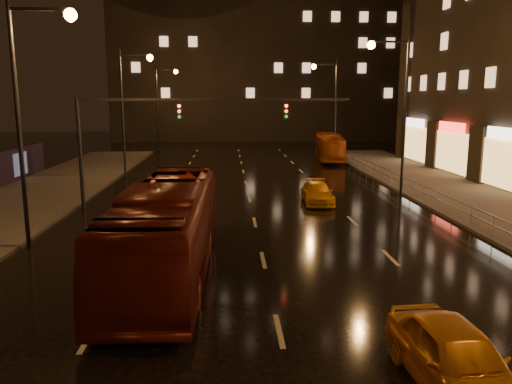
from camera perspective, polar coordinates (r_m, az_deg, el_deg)
ground at (r=29.09m, az=-0.58°, el=-1.58°), size 140.00×140.00×0.00m
building_distant at (r=81.46m, az=0.54°, el=18.95°), size 44.00×16.00×36.00m
traffic_signal at (r=28.69m, az=-10.84°, el=7.61°), size 15.31×0.32×6.20m
railing_right at (r=29.29m, az=19.97°, el=-0.35°), size 0.05×56.00×1.00m
bus_red at (r=17.74m, az=-10.09°, el=-4.25°), size 3.07×11.80×3.27m
bus_curb at (r=51.37m, az=8.37°, el=5.11°), size 3.33×9.82×2.68m
taxi_near at (r=11.84m, az=21.88°, el=-17.26°), size 1.99×4.44×1.48m
taxi_far at (r=30.04m, az=7.00°, el=-0.08°), size 1.91×4.27×1.22m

